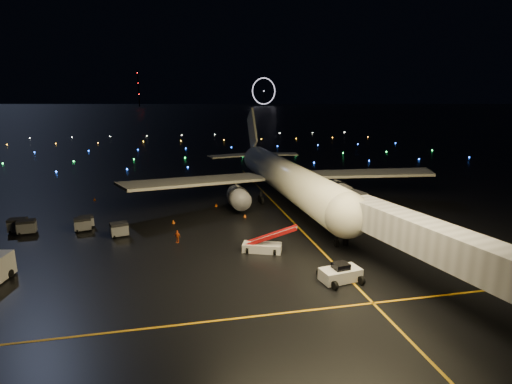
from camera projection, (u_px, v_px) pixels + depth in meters
ground at (176, 119)px, 327.05m from camera, size 2000.00×2000.00×0.00m
lane_centre at (290, 219)px, 58.15m from camera, size 0.25×80.00×0.02m
lane_cross at (172, 326)px, 30.95m from camera, size 60.00×0.25×0.02m
airliner at (281, 157)px, 67.24m from camera, size 54.48×51.91×15.02m
pushback_tug at (340, 272)px, 38.30m from camera, size 4.12×2.62×1.83m
belt_loader at (262, 239)px, 45.47m from camera, size 6.65×3.91×3.13m
crew_c at (177, 236)px, 48.51m from camera, size 0.95×0.86×1.56m
safety_cone_0 at (245, 216)px, 58.87m from camera, size 0.53×0.53×0.47m
safety_cone_1 at (216, 205)px, 64.68m from camera, size 0.44×0.44×0.49m
safety_cone_2 at (173, 222)px, 56.01m from camera, size 0.44×0.44×0.49m
safety_cone_3 at (94, 199)px, 68.25m from camera, size 0.48×0.48×0.53m
ferris_wheel at (264, 92)px, 754.77m from camera, size 49.33×16.80×52.00m
radio_mast at (138, 89)px, 726.47m from camera, size 1.80×1.80×64.00m
taxiway_lights at (185, 146)px, 142.33m from camera, size 164.00×92.00×0.36m
baggage_cart_0 at (86, 221)px, 54.38m from camera, size 2.12×1.77×1.54m
baggage_cart_1 at (119, 230)px, 50.65m from camera, size 2.42×1.98×1.78m
baggage_cart_2 at (83, 224)px, 52.81m from camera, size 2.33×1.87×1.75m
baggage_cart_3 at (27, 227)px, 51.65m from camera, size 2.30×1.74×1.82m
baggage_cart_4 at (18, 225)px, 52.22m from camera, size 2.20×1.56×1.84m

